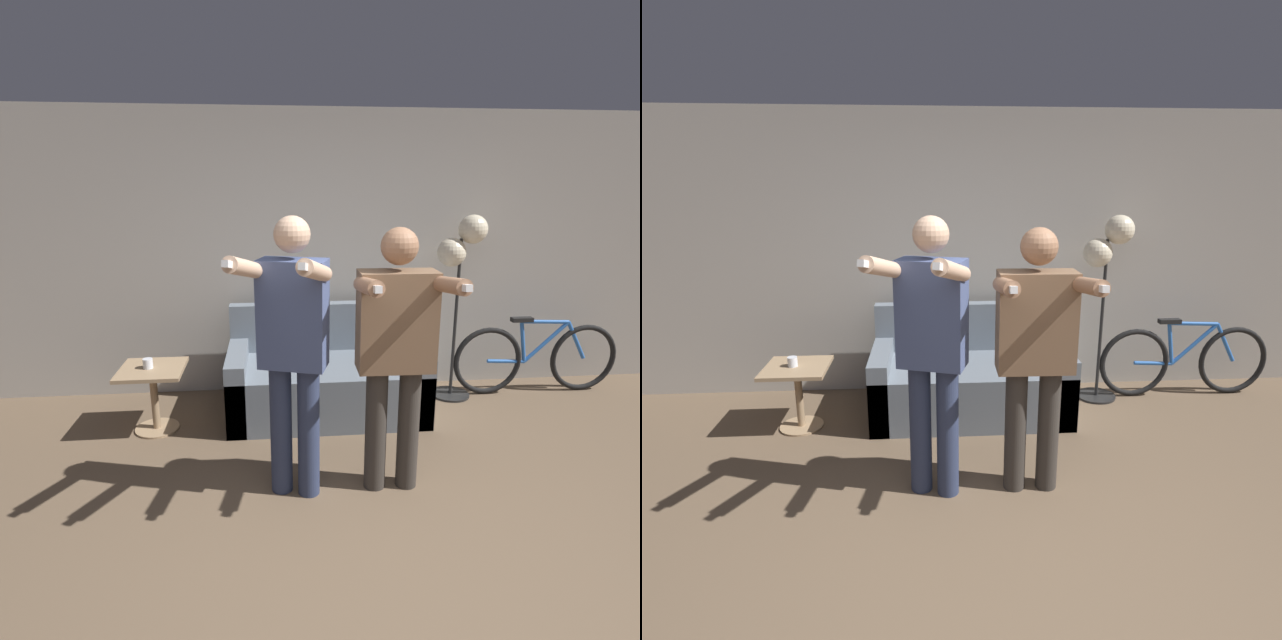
% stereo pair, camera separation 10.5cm
% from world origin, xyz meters
% --- Properties ---
extents(ground_plane, '(16.00, 16.00, 0.00)m').
position_xyz_m(ground_plane, '(0.00, 0.00, 0.00)').
color(ground_plane, brown).
extents(wall_back, '(10.00, 0.05, 2.60)m').
position_xyz_m(wall_back, '(0.00, 2.85, 1.30)').
color(wall_back, '#B7B2A8').
rests_on(wall_back, ground_plane).
extents(couch, '(1.67, 0.91, 0.90)m').
position_xyz_m(couch, '(-0.14, 2.29, 0.29)').
color(couch, slate).
rests_on(couch, ground_plane).
extents(person_left, '(0.60, 0.75, 1.78)m').
position_xyz_m(person_left, '(-0.47, 1.07, 1.03)').
color(person_left, '#2D3856').
rests_on(person_left, ground_plane).
extents(person_right, '(0.55, 0.68, 1.71)m').
position_xyz_m(person_right, '(0.16, 1.07, 1.00)').
color(person_right, '#38332D').
rests_on(person_right, ground_plane).
extents(cat, '(0.43, 0.13, 0.20)m').
position_xyz_m(cat, '(-0.39, 2.63, 0.99)').
color(cat, '#3D3833').
rests_on(cat, couch).
extents(floor_lamp, '(0.43, 0.36, 1.69)m').
position_xyz_m(floor_lamp, '(1.09, 2.48, 1.34)').
color(floor_lamp, black).
rests_on(floor_lamp, ground_plane).
extents(side_table, '(0.50, 0.50, 0.54)m').
position_xyz_m(side_table, '(-1.56, 2.05, 0.39)').
color(side_table, '#A38460').
rests_on(side_table, ground_plane).
extents(cup, '(0.08, 0.08, 0.08)m').
position_xyz_m(cup, '(-1.58, 2.05, 0.58)').
color(cup, silver).
rests_on(cup, side_table).
extents(bicycle, '(1.62, 0.07, 0.75)m').
position_xyz_m(bicycle, '(1.91, 2.48, 0.35)').
color(bicycle, black).
rests_on(bicycle, ground_plane).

